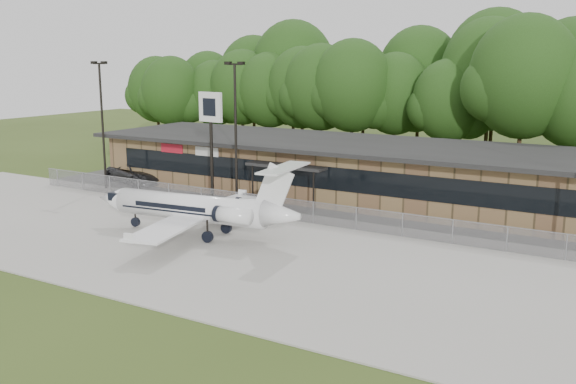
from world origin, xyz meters
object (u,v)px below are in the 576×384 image
Objects in this scene: terminal at (346,168)px; suv at (137,173)px; pole_sign at (211,119)px; business_jet at (198,209)px.

suv is (-17.59, -4.30, -1.31)m from terminal.
pole_sign reaches higher than terminal.
pole_sign is at bearing 115.77° from business_jet.
pole_sign is (10.21, -2.84, 5.32)m from suv.
business_jet is 1.74× the size of pole_sign.
suv is at bearing 172.29° from pole_sign.
business_jet is at bearing -109.26° from suv.
suv is 0.77× the size of pole_sign.
terminal is at bearing 51.91° from pole_sign.
business_jet is 18.46m from suv.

